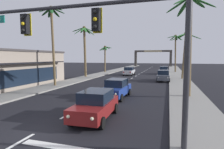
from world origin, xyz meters
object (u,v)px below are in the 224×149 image
(palm_left_second, at_px, (52,28))
(palm_right_third, at_px, (185,43))
(sedan_third_in_queue, at_px, (116,88))
(palm_left_third, at_px, (85,42))
(palm_right_second, at_px, (190,30))
(sedan_lead_at_stop_bar, at_px, (96,105))
(sedan_oncoming_far, at_px, (129,71))
(traffic_signal_mast, at_px, (97,31))
(town_gateway_arch, at_px, (153,56))
(palm_right_farthest, at_px, (175,45))
(sedan_parked_nearest_kerb, at_px, (163,76))
(sedan_parked_mid_kerb, at_px, (164,70))
(palm_left_farthest, at_px, (105,53))

(palm_left_second, relative_size, palm_right_third, 1.28)
(sedan_third_in_queue, height_order, palm_left_third, palm_left_third)
(palm_left_second, distance_m, palm_right_second, 15.62)
(sedan_lead_at_stop_bar, relative_size, sedan_third_in_queue, 1.00)
(sedan_third_in_queue, height_order, sedan_oncoming_far, same)
(traffic_signal_mast, bearing_deg, palm_right_second, 66.80)
(sedan_lead_at_stop_bar, relative_size, town_gateway_arch, 0.31)
(sedan_oncoming_far, height_order, palm_left_second, palm_left_second)
(palm_right_farthest, bearing_deg, palm_right_third, -86.09)
(traffic_signal_mast, distance_m, sedan_parked_nearest_kerb, 22.54)
(town_gateway_arch, bearing_deg, traffic_signal_mast, -87.33)
(sedan_lead_at_stop_bar, height_order, palm_right_third, palm_right_third)
(sedan_parked_mid_kerb, height_order, palm_right_second, palm_right_second)
(traffic_signal_mast, relative_size, palm_left_farthest, 1.70)
(sedan_third_in_queue, distance_m, sedan_parked_nearest_kerb, 13.86)
(sedan_parked_nearest_kerb, distance_m, palm_right_farthest, 19.06)
(palm_right_second, xyz_separation_m, palm_right_farthest, (-0.27, 29.51, 0.47))
(palm_left_third, distance_m, palm_left_farthest, 11.21)
(palm_left_farthest, xyz_separation_m, palm_right_second, (16.20, -24.24, 1.44))
(sedan_parked_nearest_kerb, relative_size, sedan_parked_mid_kerb, 1.01)
(palm_right_second, bearing_deg, palm_left_farthest, 123.75)
(sedan_lead_at_stop_bar, bearing_deg, palm_left_farthest, 107.94)
(traffic_signal_mast, xyz_separation_m, palm_right_third, (5.31, 25.44, 1.15))
(traffic_signal_mast, distance_m, sedan_parked_mid_kerb, 34.86)
(sedan_third_in_queue, relative_size, palm_left_farthest, 0.70)
(traffic_signal_mast, bearing_deg, palm_left_second, 130.35)
(palm_right_second, height_order, palm_right_third, palm_right_second)
(sedan_lead_at_stop_bar, distance_m, palm_right_farthest, 38.31)
(sedan_oncoming_far, relative_size, sedan_parked_nearest_kerb, 1.00)
(palm_left_second, height_order, palm_right_second, palm_left_second)
(sedan_lead_at_stop_bar, bearing_deg, palm_right_third, 74.06)
(palm_right_third, bearing_deg, palm_left_third, -174.63)
(palm_left_second, height_order, town_gateway_arch, palm_left_second)
(sedan_parked_mid_kerb, xyz_separation_m, palm_left_third, (-13.62, -10.75, 5.46))
(palm_right_farthest, bearing_deg, sedan_oncoming_far, -132.35)
(sedan_parked_nearest_kerb, relative_size, palm_right_farthest, 0.50)
(sedan_parked_mid_kerb, distance_m, palm_left_third, 18.19)
(sedan_oncoming_far, bearing_deg, palm_right_third, -25.05)
(sedan_parked_nearest_kerb, height_order, palm_left_second, palm_left_second)
(sedan_oncoming_far, bearing_deg, sedan_third_in_queue, -81.41)
(sedan_third_in_queue, distance_m, palm_left_third, 18.97)
(sedan_lead_at_stop_bar, relative_size, palm_left_second, 0.46)
(palm_right_farthest, bearing_deg, sedan_parked_nearest_kerb, -96.86)
(palm_left_farthest, relative_size, palm_right_farthest, 0.71)
(sedan_parked_nearest_kerb, height_order, palm_right_third, palm_right_third)
(sedan_lead_at_stop_bar, relative_size, sedan_parked_nearest_kerb, 1.00)
(traffic_signal_mast, bearing_deg, sedan_lead_at_stop_bar, 113.82)
(palm_right_farthest, bearing_deg, sedan_parked_mid_kerb, -113.09)
(palm_right_second, distance_m, palm_right_farthest, 29.52)
(traffic_signal_mast, relative_size, palm_left_third, 1.18)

